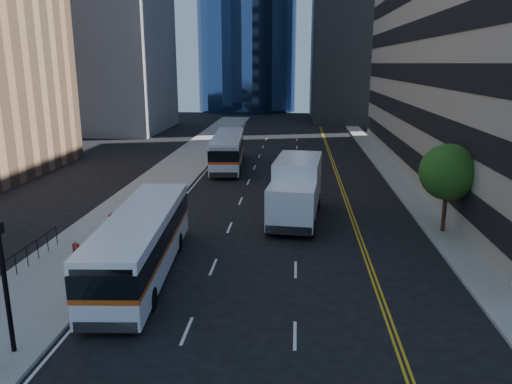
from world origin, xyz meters
The scene contains 9 objects.
ground centered at (0.00, 0.00, 0.00)m, with size 160.00×160.00×0.00m, color black.
sidewalk_west centered at (-10.50, 25.00, 0.07)m, with size 5.00×90.00×0.15m, color gray.
sidewalk_east centered at (9.00, 25.00, 0.07)m, with size 2.00×90.00×0.15m, color gray.
midrise_west centered at (-28.00, 52.00, 17.50)m, with size 18.00×18.00×35.00m, color gray.
street_tree centered at (9.00, 8.00, 3.64)m, with size 3.20×3.20×5.10m.
lamp_post centered at (-9.00, -6.00, 2.72)m, with size 0.28×0.28×4.56m.
bus_front centered at (-6.60, 0.85, 1.63)m, with size 3.31×11.74×2.99m.
bus_rear centered at (-6.00, 25.94, 1.68)m, with size 3.40×12.05×3.07m.
box_truck centered at (0.47, 9.97, 1.99)m, with size 3.45×8.12×3.78m.
Camera 1 is at (0.40, -20.31, 9.60)m, focal length 35.00 mm.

